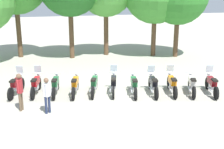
% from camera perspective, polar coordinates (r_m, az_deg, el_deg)
% --- Properties ---
extents(ground_plane, '(80.00, 80.00, 0.00)m').
position_cam_1_polar(ground_plane, '(15.77, 0.40, -3.64)').
color(ground_plane, '#ADA899').
extents(motorcycle_0, '(0.84, 2.13, 1.37)m').
position_cam_1_polar(motorcycle_0, '(16.27, -17.36, -1.85)').
color(motorcycle_0, black).
rests_on(motorcycle_0, ground_plane).
extents(motorcycle_1, '(0.74, 2.17, 1.37)m').
position_cam_1_polar(motorcycle_1, '(16.10, -13.96, -1.77)').
color(motorcycle_1, black).
rests_on(motorcycle_1, ground_plane).
extents(motorcycle_2, '(0.71, 2.18, 0.99)m').
position_cam_1_polar(motorcycle_2, '(15.85, -10.47, -1.89)').
color(motorcycle_2, black).
rests_on(motorcycle_2, ground_plane).
extents(motorcycle_3, '(0.78, 2.16, 0.99)m').
position_cam_1_polar(motorcycle_3, '(15.68, -6.87, -1.94)').
color(motorcycle_3, black).
rests_on(motorcycle_3, ground_plane).
extents(motorcycle_4, '(0.83, 2.13, 0.99)m').
position_cam_1_polar(motorcycle_4, '(15.72, -3.30, -1.79)').
color(motorcycle_4, black).
rests_on(motorcycle_4, ground_plane).
extents(motorcycle_5, '(0.79, 2.15, 1.37)m').
position_cam_1_polar(motorcycle_5, '(15.75, 0.29, -1.67)').
color(motorcycle_5, black).
rests_on(motorcycle_5, ground_plane).
extents(motorcycle_6, '(0.73, 2.17, 0.99)m').
position_cam_1_polar(motorcycle_6, '(15.62, 4.09, -1.93)').
color(motorcycle_6, black).
rests_on(motorcycle_6, ground_plane).
extents(motorcycle_7, '(0.69, 2.18, 1.37)m').
position_cam_1_polar(motorcycle_7, '(15.78, 7.65, -1.79)').
color(motorcycle_7, black).
rests_on(motorcycle_7, ground_plane).
extents(motorcycle_8, '(0.74, 2.17, 1.37)m').
position_cam_1_polar(motorcycle_8, '(16.02, 11.08, -1.67)').
color(motorcycle_8, black).
rests_on(motorcycle_8, ground_plane).
extents(motorcycle_9, '(0.89, 2.11, 0.99)m').
position_cam_1_polar(motorcycle_9, '(16.21, 14.61, -1.75)').
color(motorcycle_9, black).
rests_on(motorcycle_9, ground_plane).
extents(motorcycle_10, '(0.80, 2.15, 1.37)m').
position_cam_1_polar(motorcycle_10, '(16.46, 18.04, -1.71)').
color(motorcycle_10, black).
rests_on(motorcycle_10, ground_plane).
extents(person_0, '(0.37, 0.30, 1.61)m').
position_cam_1_polar(person_0, '(13.48, -12.00, -3.38)').
color(person_0, '#232D4C').
rests_on(person_0, ground_plane).
extents(person_1, '(0.29, 0.40, 1.71)m').
position_cam_1_polar(person_1, '(14.05, -16.75, -2.62)').
color(person_1, brown).
rests_on(person_1, ground_plane).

